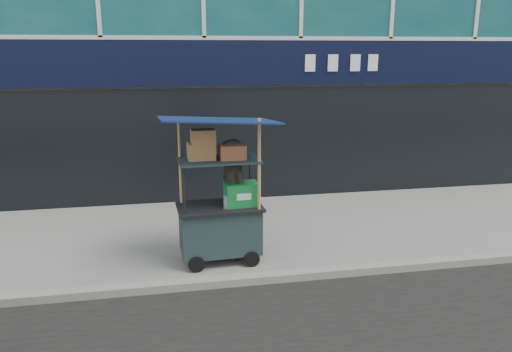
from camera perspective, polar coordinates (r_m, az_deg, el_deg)
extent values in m
plane|color=slate|center=(7.28, -2.48, -11.60)|extent=(80.00, 80.00, 0.00)
cube|color=gray|center=(7.07, -2.24, -11.86)|extent=(80.00, 0.18, 0.12)
cube|color=black|center=(10.39, -5.86, 12.68)|extent=(15.68, 0.06, 0.90)
cube|color=black|center=(10.61, -5.65, 3.47)|extent=(15.68, 0.04, 2.40)
cube|color=#18292A|center=(7.70, -4.15, -6.12)|extent=(1.22, 0.75, 0.69)
cylinder|color=black|center=(7.46, -6.82, -10.02)|extent=(0.24, 0.06, 0.24)
cylinder|color=black|center=(7.59, -0.48, -9.48)|extent=(0.24, 0.06, 0.24)
cube|color=black|center=(7.58, -4.20, -3.52)|extent=(1.31, 0.84, 0.04)
cylinder|color=black|center=(7.13, -8.17, -1.83)|extent=(0.03, 0.03, 0.74)
cylinder|color=black|center=(7.31, 0.36, -1.29)|extent=(0.03, 0.03, 0.74)
cylinder|color=black|center=(7.71, -8.61, -0.64)|extent=(0.03, 0.03, 0.74)
cylinder|color=black|center=(7.87, -0.69, -0.16)|extent=(0.03, 0.03, 0.74)
cube|color=#18292A|center=(7.40, -4.30, 1.82)|extent=(1.22, 0.75, 0.03)
cylinder|color=#A87A4B|center=(7.34, 0.36, -2.03)|extent=(0.05, 0.05, 2.23)
cylinder|color=#A87A4B|center=(7.74, -8.57, -1.70)|extent=(0.04, 0.04, 2.13)
cube|color=#0D1D4C|center=(7.29, -4.38, 6.39)|extent=(1.74, 1.27, 0.20)
cube|color=#10662C|center=(7.54, -1.66, -2.06)|extent=(0.51, 0.37, 0.35)
cylinder|color=silver|center=(7.37, -3.50, -3.07)|extent=(0.07, 0.07, 0.20)
cylinder|color=blue|center=(7.34, -3.51, -2.26)|extent=(0.03, 0.03, 0.02)
cube|color=brown|center=(7.38, -6.28, 2.85)|extent=(0.41, 0.32, 0.25)
cube|color=olive|center=(7.36, -2.73, 2.77)|extent=(0.39, 0.30, 0.22)
cube|color=brown|center=(7.32, -6.08, 4.54)|extent=(0.36, 0.27, 0.20)
imported|color=#27291E|center=(7.72, -2.41, -2.59)|extent=(0.66, 0.80, 1.87)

